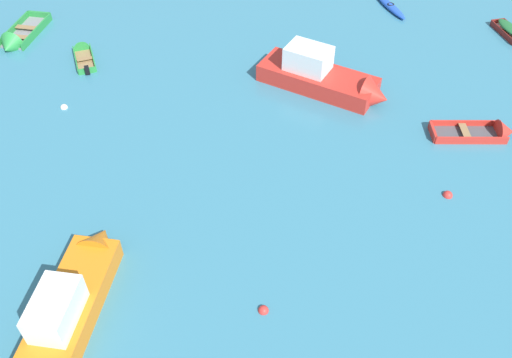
# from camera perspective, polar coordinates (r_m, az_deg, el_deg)

# --- Properties ---
(rowboat_green_near_left) EXTENTS (2.92, 4.42, 1.38)m
(rowboat_green_near_left) POSITION_cam_1_polar(r_m,az_deg,el_deg) (34.29, -24.01, 13.20)
(rowboat_green_near_left) COLOR gray
(rowboat_green_near_left) RESTS_ON ground_plane
(motor_launch_red_back_row_left) EXTENTS (6.29, 5.89, 2.48)m
(motor_launch_red_back_row_left) POSITION_cam_1_polar(r_m,az_deg,el_deg) (27.69, 7.49, 10.49)
(motor_launch_red_back_row_left) COLOR red
(motor_launch_red_back_row_left) RESTS_ON ground_plane
(kayak_blue_outer_right) EXTENTS (0.98, 3.50, 0.33)m
(kayak_blue_outer_right) POSITION_cam_1_polar(r_m,az_deg,el_deg) (36.12, 14.00, 17.26)
(kayak_blue_outer_right) COLOR blue
(kayak_blue_outer_right) RESTS_ON ground_plane
(motor_launch_orange_far_right) EXTENTS (3.66, 6.41, 2.20)m
(motor_launch_orange_far_right) POSITION_cam_1_polar(r_m,az_deg,el_deg) (19.41, -18.77, -11.66)
(motor_launch_orange_far_right) COLOR orange
(motor_launch_orange_far_right) RESTS_ON ground_plane
(rowboat_green_back_row_center) EXTENTS (1.29, 3.12, 0.87)m
(rowboat_green_back_row_center) POSITION_cam_1_polar(r_m,az_deg,el_deg) (31.96, -17.79, 12.60)
(rowboat_green_back_row_center) COLOR #99754C
(rowboat_green_back_row_center) RESTS_ON ground_plane
(rowboat_red_midfield_left) EXTENTS (3.94, 1.97, 1.15)m
(rowboat_red_midfield_left) POSITION_cam_1_polar(r_m,az_deg,el_deg) (27.09, 23.44, 4.53)
(rowboat_red_midfield_left) COLOR #4C4C51
(rowboat_red_midfield_left) RESTS_ON ground_plane
(mooring_buoy_between_boats_left) EXTENTS (0.41, 0.41, 0.41)m
(mooring_buoy_between_boats_left) POSITION_cam_1_polar(r_m,az_deg,el_deg) (23.55, 19.55, -1.65)
(mooring_buoy_between_boats_left) COLOR red
(mooring_buoy_between_boats_left) RESTS_ON ground_plane
(mooring_buoy_central) EXTENTS (0.36, 0.36, 0.36)m
(mooring_buoy_central) POSITION_cam_1_polar(r_m,az_deg,el_deg) (28.23, -19.58, 7.10)
(mooring_buoy_central) COLOR silver
(mooring_buoy_central) RESTS_ON ground_plane
(mooring_buoy_between_boats_right) EXTENTS (0.37, 0.37, 0.37)m
(mooring_buoy_between_boats_right) POSITION_cam_1_polar(r_m,az_deg,el_deg) (18.88, 0.79, -13.71)
(mooring_buoy_between_boats_right) COLOR red
(mooring_buoy_between_boats_right) RESTS_ON ground_plane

